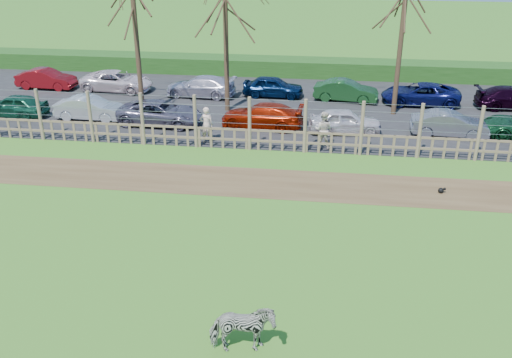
# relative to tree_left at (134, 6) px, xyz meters

# --- Properties ---
(ground) EXTENTS (120.00, 120.00, 0.00)m
(ground) POSITION_rel_tree_left_xyz_m (6.50, -12.50, -5.62)
(ground) COLOR olive
(ground) RESTS_ON ground
(dirt_strip) EXTENTS (34.00, 2.80, 0.01)m
(dirt_strip) POSITION_rel_tree_left_xyz_m (6.50, -8.00, -5.61)
(dirt_strip) COLOR brown
(dirt_strip) RESTS_ON ground
(asphalt) EXTENTS (44.00, 13.00, 0.04)m
(asphalt) POSITION_rel_tree_left_xyz_m (6.50, 2.00, -5.60)
(asphalt) COLOR #232326
(asphalt) RESTS_ON ground
(hedge) EXTENTS (46.00, 2.00, 1.10)m
(hedge) POSITION_rel_tree_left_xyz_m (6.50, 9.00, -5.07)
(hedge) COLOR #1E4716
(hedge) RESTS_ON ground
(fence) EXTENTS (30.16, 0.16, 2.50)m
(fence) POSITION_rel_tree_left_xyz_m (6.50, -4.50, -4.81)
(fence) COLOR brown
(fence) RESTS_ON ground
(tree_left) EXTENTS (4.80, 4.80, 7.88)m
(tree_left) POSITION_rel_tree_left_xyz_m (0.00, 0.00, 0.00)
(tree_left) COLOR #3D2B1E
(tree_left) RESTS_ON ground
(tree_mid) EXTENTS (4.80, 4.80, 6.83)m
(tree_mid) POSITION_rel_tree_left_xyz_m (4.50, 1.00, -0.75)
(tree_mid) COLOR #3D2B1E
(tree_mid) RESTS_ON ground
(tree_right) EXTENTS (4.80, 4.80, 7.35)m
(tree_right) POSITION_rel_tree_left_xyz_m (13.50, 1.50, -0.37)
(tree_right) COLOR #3D2B1E
(tree_right) RESTS_ON ground
(zebra) EXTENTS (1.72, 1.03, 1.36)m
(zebra) POSITION_rel_tree_left_xyz_m (8.16, -17.74, -4.94)
(zebra) COLOR gray
(zebra) RESTS_ON ground
(visitor_a) EXTENTS (0.70, 0.53, 1.72)m
(visitor_a) POSITION_rel_tree_left_xyz_m (4.38, -3.92, -4.71)
(visitor_a) COLOR beige
(visitor_a) RESTS_ON asphalt
(visitor_b) EXTENTS (0.95, 0.80, 1.72)m
(visitor_b) POSITION_rel_tree_left_xyz_m (9.82, -3.91, -4.71)
(visitor_b) COLOR beige
(visitor_b) RESTS_ON asphalt
(crow) EXTENTS (0.30, 0.22, 0.24)m
(crow) POSITION_rel_tree_left_xyz_m (14.49, -8.03, -5.50)
(crow) COLOR black
(crow) RESTS_ON ground
(car_0) EXTENTS (3.58, 1.57, 1.20)m
(car_0) POSITION_rel_tree_left_xyz_m (-6.50, -1.53, -4.98)
(car_0) COLOR #164D37
(car_0) RESTS_ON asphalt
(car_1) EXTENTS (3.67, 1.37, 1.20)m
(car_1) POSITION_rel_tree_left_xyz_m (-2.33, -1.43, -4.98)
(car_1) COLOR #B4B7BE
(car_1) RESTS_ON asphalt
(car_2) EXTENTS (4.43, 2.24, 1.20)m
(car_2) POSITION_rel_tree_left_xyz_m (1.52, -1.72, -4.98)
(car_2) COLOR #5B546D
(car_2) RESTS_ON asphalt
(car_3) EXTENTS (4.28, 2.08, 1.20)m
(car_3) POSITION_rel_tree_left_xyz_m (6.72, -1.49, -4.98)
(car_3) COLOR #941704
(car_3) RESTS_ON asphalt
(car_4) EXTENTS (3.68, 1.87, 1.20)m
(car_4) POSITION_rel_tree_left_xyz_m (10.84, -1.78, -4.98)
(car_4) COLOR silver
(car_4) RESTS_ON asphalt
(car_5) EXTENTS (3.70, 1.44, 1.20)m
(car_5) POSITION_rel_tree_left_xyz_m (15.84, -1.60, -4.98)
(car_5) COLOR slate
(car_5) RESTS_ON asphalt
(car_7) EXTENTS (3.70, 1.46, 1.20)m
(car_7) POSITION_rel_tree_left_xyz_m (-7.28, 3.80, -4.98)
(car_7) COLOR maroon
(car_7) RESTS_ON asphalt
(car_8) EXTENTS (4.43, 2.25, 1.20)m
(car_8) POSITION_rel_tree_left_xyz_m (-2.81, 3.87, -4.98)
(car_8) COLOR silver
(car_8) RESTS_ON asphalt
(car_9) EXTENTS (4.25, 2.00, 1.20)m
(car_9) POSITION_rel_tree_left_xyz_m (2.48, 3.36, -4.98)
(car_9) COLOR #B4ADC4
(car_9) RESTS_ON asphalt
(car_10) EXTENTS (3.57, 1.53, 1.20)m
(car_10) POSITION_rel_tree_left_xyz_m (6.73, 3.87, -4.98)
(car_10) COLOR #05173B
(car_10) RESTS_ON asphalt
(car_11) EXTENTS (3.77, 1.72, 1.20)m
(car_11) POSITION_rel_tree_left_xyz_m (10.97, 3.54, -4.98)
(car_11) COLOR #1C4C22
(car_11) RESTS_ON asphalt
(car_12) EXTENTS (4.33, 2.03, 1.20)m
(car_12) POSITION_rel_tree_left_xyz_m (15.12, 3.42, -4.98)
(car_12) COLOR #0E124D
(car_12) RESTS_ON asphalt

